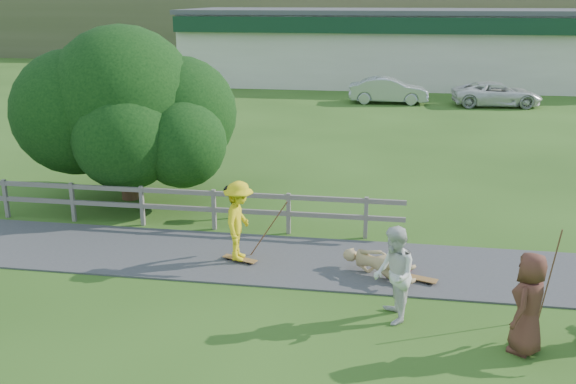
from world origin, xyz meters
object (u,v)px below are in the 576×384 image
object	(u,v)px
spectator_a	(394,275)
car_silver	(388,90)
skater_rider	(239,225)
car_white	(497,94)
skater_fallen	(378,264)
bbq	(233,203)
tree	(127,138)
spectator_c	(529,303)

from	to	relation	value
spectator_a	car_silver	world-z (taller)	spectator_a
skater_rider	car_white	bearing A→B (deg)	-20.75
car_white	skater_fallen	bearing A→B (deg)	161.33
bbq	car_white	bearing A→B (deg)	63.15
bbq	tree	bearing A→B (deg)	158.74
car_silver	bbq	size ratio (longest dim) A/B	5.03
car_white	tree	distance (m)	24.02
car_white	bbq	world-z (taller)	car_white
spectator_c	tree	size ratio (longest dim) A/B	0.26
car_white	tree	xyz separation A→B (m)	(-13.58, -19.78, 1.22)
car_white	tree	bearing A→B (deg)	140.48
skater_rider	skater_fallen	size ratio (longest dim) A/B	1.05
bbq	skater_fallen	bearing A→B (deg)	-40.29
tree	spectator_a	bearing A→B (deg)	-39.29
tree	skater_rider	bearing A→B (deg)	-43.96
car_silver	car_white	world-z (taller)	car_silver
car_silver	bbq	xyz separation A→B (m)	(-3.99, -21.15, -0.29)
tree	bbq	distance (m)	4.03
spectator_a	spectator_c	xyz separation A→B (m)	(2.29, -0.76, -0.02)
spectator_c	skater_rider	bearing A→B (deg)	-88.94
spectator_c	car_white	bearing A→B (deg)	-158.65
car_white	skater_rider	bearing A→B (deg)	154.21
car_silver	tree	size ratio (longest dim) A/B	0.64
skater_fallen	tree	xyz separation A→B (m)	(-7.67, 4.61, 1.57)
skater_fallen	car_silver	distance (m)	24.48
spectator_c	bbq	xyz separation A→B (m)	(-6.73, 6.01, -0.47)
skater_rider	car_white	xyz separation A→B (m)	(9.11, 24.08, -0.25)
spectator_a	bbq	bearing A→B (deg)	-150.83
spectator_a	spectator_c	world-z (taller)	spectator_a
skater_fallen	bbq	xyz separation A→B (m)	(-4.13, 3.33, 0.12)
spectator_a	skater_rider	bearing A→B (deg)	-133.40
skater_rider	bbq	xyz separation A→B (m)	(-0.92, 3.02, -0.48)
skater_fallen	spectator_c	size ratio (longest dim) A/B	0.97
skater_fallen	tree	bearing A→B (deg)	92.76
skater_rider	skater_fallen	bearing A→B (deg)	-95.56
spectator_a	spectator_c	distance (m)	2.41
skater_fallen	car_white	world-z (taller)	car_white
skater_fallen	car_silver	xyz separation A→B (m)	(-0.14, 24.48, 0.42)
skater_fallen	spectator_c	bearing A→B (deg)	-102.02
spectator_a	car_silver	bearing A→B (deg)	169.92
skater_rider	car_silver	distance (m)	24.36
car_white	bbq	size ratio (longest dim) A/B	5.46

